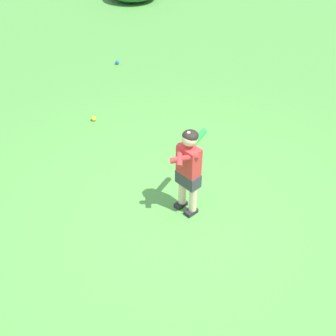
{
  "coord_description": "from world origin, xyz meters",
  "views": [
    {
      "loc": [
        -2.72,
        -2.26,
        3.51
      ],
      "look_at": [
        0.18,
        0.35,
        0.45
      ],
      "focal_mm": 46.38,
      "sensor_mm": 36.0,
      "label": 1
    }
  ],
  "objects": [
    {
      "name": "play_ball_behind_batter",
      "position": [
        2.32,
        3.57,
        0.04
      ],
      "size": [
        0.07,
        0.07,
        0.07
      ],
      "primitive_type": "sphere",
      "color": "blue",
      "rests_on": "ground"
    },
    {
      "name": "ground_plane",
      "position": [
        0.0,
        0.0,
        0.0
      ],
      "size": [
        40.0,
        40.0,
        0.0
      ],
      "primitive_type": "plane",
      "color": "#519942"
    },
    {
      "name": "child_batter",
      "position": [
        0.18,
        0.05,
        0.65
      ],
      "size": [
        0.63,
        0.33,
        1.08
      ],
      "color": "#232328",
      "rests_on": "ground"
    },
    {
      "name": "play_ball_near_batter",
      "position": [
        0.72,
        2.36,
        0.04
      ],
      "size": [
        0.08,
        0.08,
        0.08
      ],
      "primitive_type": "sphere",
      "color": "yellow",
      "rests_on": "ground"
    }
  ]
}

